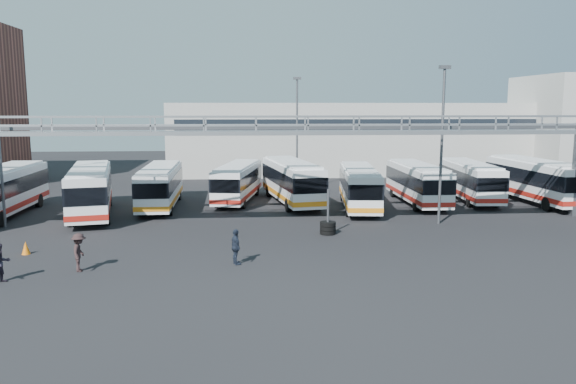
{
  "coord_description": "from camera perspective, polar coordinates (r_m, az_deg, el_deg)",
  "views": [
    {
      "loc": [
        -0.64,
        -28.35,
        7.66
      ],
      "look_at": [
        1.97,
        6.0,
        2.38
      ],
      "focal_mm": 35.0,
      "sensor_mm": 36.0,
      "label": 1
    }
  ],
  "objects": [
    {
      "name": "ground",
      "position": [
        29.37,
        -2.97,
        -6.41
      ],
      "size": [
        140.0,
        140.0,
        0.0
      ],
      "primitive_type": "plane",
      "color": "black",
      "rests_on": "ground"
    },
    {
      "name": "gantry",
      "position": [
        34.29,
        -3.28,
        5.1
      ],
      "size": [
        51.4,
        5.15,
        7.1
      ],
      "color": "gray",
      "rests_on": "ground"
    },
    {
      "name": "warehouse",
      "position": [
        67.64,
        6.46,
        5.56
      ],
      "size": [
        42.0,
        14.0,
        8.0
      ],
      "primitive_type": "cube",
      "color": "#9E9E99",
      "rests_on": "ground"
    },
    {
      "name": "light_pole_mid",
      "position": [
        37.59,
        15.38,
        5.46
      ],
      "size": [
        0.7,
        0.35,
        10.21
      ],
      "color": "#4C4F54",
      "rests_on": "ground"
    },
    {
      "name": "light_pole_back",
      "position": [
        50.6,
        0.92,
        6.53
      ],
      "size": [
        0.7,
        0.35,
        10.21
      ],
      "color": "#4C4F54",
      "rests_on": "ground"
    },
    {
      "name": "bus_1",
      "position": [
        43.82,
        -27.04,
        0.22
      ],
      "size": [
        2.78,
        11.4,
        3.45
      ],
      "rotation": [
        0.0,
        0.0,
        0.01
      ],
      "color": "white",
      "rests_on": "ground"
    },
    {
      "name": "bus_2",
      "position": [
        41.84,
        -19.44,
        0.31
      ],
      "size": [
        4.91,
        11.61,
        3.44
      ],
      "rotation": [
        0.0,
        0.0,
        0.21
      ],
      "color": "white",
      "rests_on": "ground"
    },
    {
      "name": "bus_3",
      "position": [
        43.72,
        -12.84,
        0.74
      ],
      "size": [
        2.66,
        10.51,
        3.18
      ],
      "rotation": [
        0.0,
        0.0,
        0.02
      ],
      "color": "white",
      "rests_on": "ground"
    },
    {
      "name": "bus_4",
      "position": [
        45.56,
        -5.1,
        1.14
      ],
      "size": [
        4.11,
        10.27,
        3.04
      ],
      "rotation": [
        0.0,
        0.0,
        -0.18
      ],
      "color": "white",
      "rests_on": "ground"
    },
    {
      "name": "bus_5",
      "position": [
        44.41,
        0.38,
        1.22
      ],
      "size": [
        4.3,
        11.37,
        3.37
      ],
      "rotation": [
        0.0,
        0.0,
        0.16
      ],
      "color": "white",
      "rests_on": "ground"
    },
    {
      "name": "bus_6",
      "position": [
        42.52,
        7.24,
        0.63
      ],
      "size": [
        3.52,
        10.5,
        3.13
      ],
      "rotation": [
        0.0,
        0.0,
        -0.11
      ],
      "color": "white",
      "rests_on": "ground"
    },
    {
      "name": "bus_7",
      "position": [
        45.45,
        12.99,
        1.01
      ],
      "size": [
        2.44,
        10.39,
        3.15
      ],
      "rotation": [
        0.0,
        0.0,
        -0.0
      ],
      "color": "white",
      "rests_on": "ground"
    },
    {
      "name": "bus_8",
      "position": [
        48.26,
        18.01,
        1.23
      ],
      "size": [
        3.14,
        10.43,
        3.12
      ],
      "rotation": [
        0.0,
        0.0,
        -0.07
      ],
      "color": "white",
      "rests_on": "ground"
    },
    {
      "name": "bus_9",
      "position": [
        48.92,
        23.81,
        1.21
      ],
      "size": [
        3.34,
        11.46,
        3.44
      ],
      "rotation": [
        0.0,
        0.0,
        0.06
      ],
      "color": "white",
      "rests_on": "ground"
    },
    {
      "name": "pedestrian_b",
      "position": [
        27.64,
        -27.18,
        -6.44
      ],
      "size": [
        1.07,
        1.09,
        1.78
      ],
      "primitive_type": "imported",
      "rotation": [
        0.0,
        0.0,
        0.85
      ],
      "color": "#2A222F",
      "rests_on": "ground"
    },
    {
      "name": "pedestrian_c",
      "position": [
        28.05,
        -20.44,
        -5.76
      ],
      "size": [
        0.77,
        1.22,
        1.82
      ],
      "primitive_type": "imported",
      "rotation": [
        0.0,
        0.0,
        1.65
      ],
      "color": "black",
      "rests_on": "ground"
    },
    {
      "name": "pedestrian_d",
      "position": [
        27.53,
        -5.32,
        -5.57
      ],
      "size": [
        0.74,
        1.12,
        1.76
      ],
      "primitive_type": "imported",
      "rotation": [
        0.0,
        0.0,
        1.89
      ],
      "color": "#1C2332",
      "rests_on": "ground"
    },
    {
      "name": "cone_left",
      "position": [
        32.44,
        -25.09,
        -5.15
      ],
      "size": [
        0.53,
        0.53,
        0.69
      ],
      "primitive_type": "cone",
      "rotation": [
        0.0,
        0.0,
        -0.27
      ],
      "color": "orange",
      "rests_on": "ground"
    },
    {
      "name": "tire_stack",
      "position": [
        33.98,
        4.07,
        -3.53
      ],
      "size": [
        0.96,
        0.96,
        2.74
      ],
      "color": "black",
      "rests_on": "ground"
    }
  ]
}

